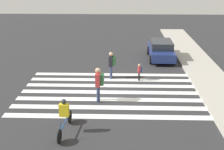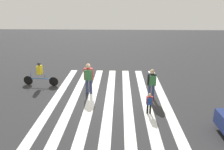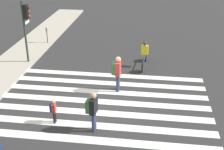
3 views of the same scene
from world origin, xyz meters
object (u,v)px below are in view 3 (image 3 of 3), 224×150
object	(u,v)px
parking_meter	(47,31)
pedestrian_child_with_backpack	(93,109)
traffic_light	(26,21)
cyclist_mid_street	(145,53)
pedestrian_adult_blue_shirt	(117,71)
pedestrian_adult_yellow_jacket	(54,109)

from	to	relation	value
parking_meter	pedestrian_child_with_backpack	distance (m)	11.33
traffic_light	parking_meter	bearing A→B (deg)	1.59
traffic_light	pedestrian_child_with_backpack	bearing A→B (deg)	-141.36
traffic_light	cyclist_mid_street	bearing A→B (deg)	-86.04
parking_meter	cyclist_mid_street	bearing A→B (deg)	-113.87
pedestrian_adult_blue_shirt	pedestrian_adult_yellow_jacket	bearing A→B (deg)	-31.50
pedestrian_adult_yellow_jacket	pedestrian_adult_blue_shirt	xyz separation A→B (m)	(3.26, -2.30, 0.46)
parking_meter	pedestrian_adult_yellow_jacket	xyz separation A→B (m)	(-9.70, -3.50, -0.34)
traffic_light	pedestrian_adult_blue_shirt	world-z (taller)	traffic_light
pedestrian_adult_blue_shirt	cyclist_mid_street	size ratio (longest dim) A/B	0.79
pedestrian_adult_yellow_jacket	pedestrian_adult_blue_shirt	world-z (taller)	pedestrian_adult_blue_shirt
pedestrian_adult_yellow_jacket	cyclist_mid_street	xyz separation A→B (m)	(6.58, -3.54, 0.23)
parking_meter	pedestrian_adult_blue_shirt	bearing A→B (deg)	-137.97
parking_meter	cyclist_mid_street	xyz separation A→B (m)	(-3.12, -7.04, -0.11)
cyclist_mid_street	pedestrian_adult_yellow_jacket	bearing A→B (deg)	156.69
pedestrian_child_with_backpack	cyclist_mid_street	xyz separation A→B (m)	(6.92, -1.79, -0.15)
pedestrian_child_with_backpack	cyclist_mid_street	bearing A→B (deg)	174.83
traffic_light	parking_meter	xyz separation A→B (m)	(3.60, 0.10, -1.72)
pedestrian_adult_yellow_jacket	pedestrian_adult_blue_shirt	distance (m)	4.02
traffic_light	cyclist_mid_street	distance (m)	7.20
parking_meter	pedestrian_adult_yellow_jacket	size ratio (longest dim) A/B	1.20
pedestrian_adult_blue_shirt	parking_meter	bearing A→B (deg)	-134.30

